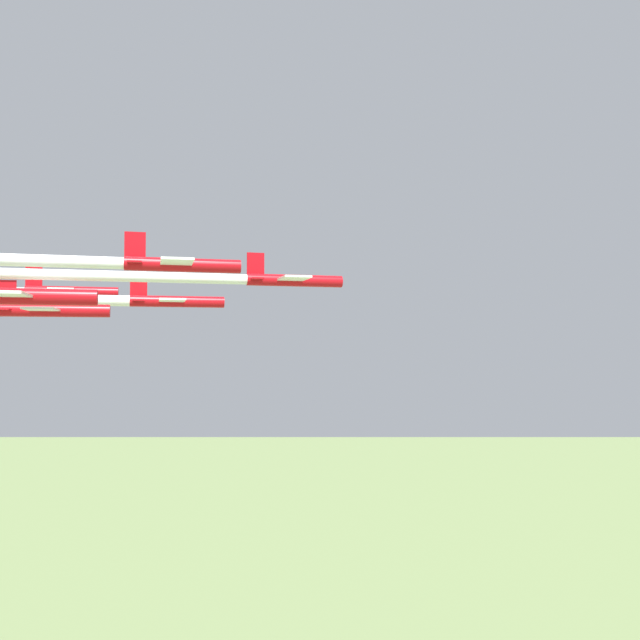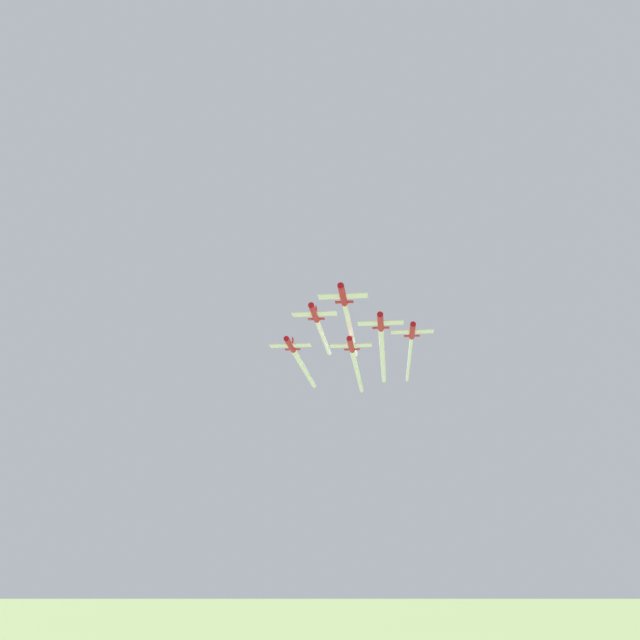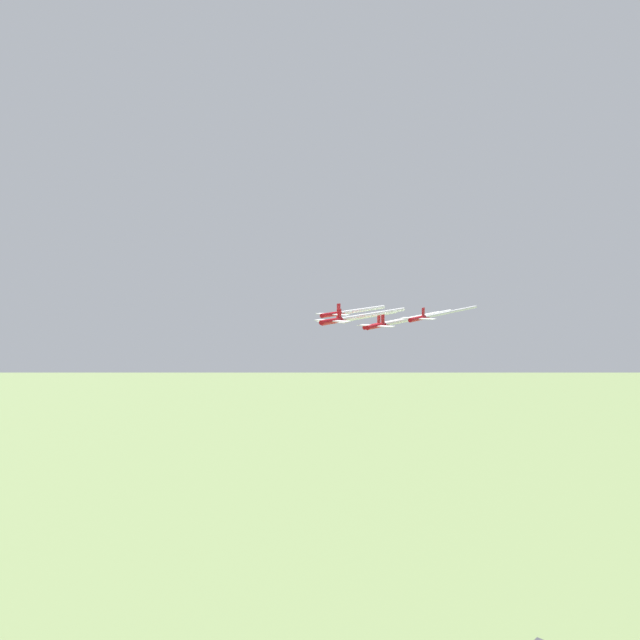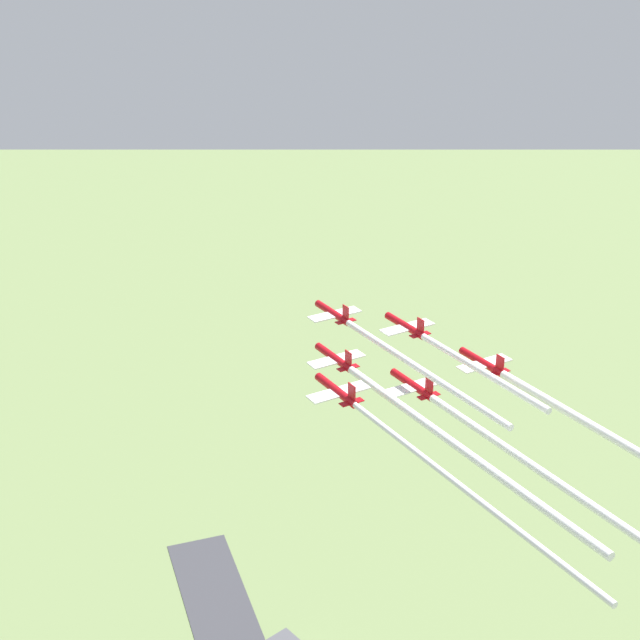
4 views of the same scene
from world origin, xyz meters
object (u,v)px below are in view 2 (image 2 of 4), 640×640
at_px(jet_2, 314,313).
at_px(jet_3, 412,331).
at_px(jet_1, 381,322).
at_px(jet_4, 351,345).
at_px(jet_0, 343,295).
at_px(jet_5, 290,345).

relative_size(jet_2, jet_3, 1.00).
bearing_deg(jet_1, jet_4, -59.53).
height_order(jet_1, jet_3, jet_3).
relative_size(jet_0, jet_3, 1.00).
distance_m(jet_0, jet_4, 23.51).
height_order(jet_0, jet_1, jet_0).
relative_size(jet_1, jet_2, 1.00).
bearing_deg(jet_3, jet_4, 0.00).
bearing_deg(jet_3, jet_1, 59.53).
relative_size(jet_0, jet_5, 1.00).
bearing_deg(jet_1, jet_5, -29.54).
height_order(jet_2, jet_3, jet_2).
xyz_separation_m(jet_2, jet_4, (8.78, 10.25, -3.86)).
bearing_deg(jet_1, jet_3, -120.47).
distance_m(jet_3, jet_4, 13.97).
bearing_deg(jet_3, jet_2, 29.54).
xyz_separation_m(jet_0, jet_3, (17.56, 20.51, -0.61)).
bearing_deg(jet_1, jet_2, 0.00).
xyz_separation_m(jet_4, jet_5, (-13.48, 2.40, 0.41)).
relative_size(jet_0, jet_4, 1.00).
xyz_separation_m(jet_1, jet_2, (-13.48, 2.40, 2.45)).
xyz_separation_m(jet_1, jet_3, (8.78, 10.25, 1.36)).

